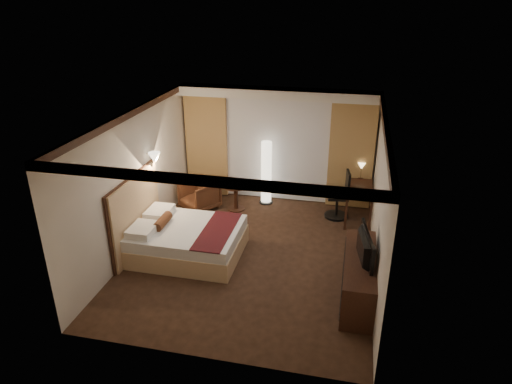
% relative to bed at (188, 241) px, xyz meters
% --- Properties ---
extents(floor, '(4.50, 5.50, 0.01)m').
position_rel_bed_xyz_m(floor, '(1.19, 0.23, -0.29)').
color(floor, black).
rests_on(floor, ground).
extents(ceiling, '(4.50, 5.50, 0.01)m').
position_rel_bed_xyz_m(ceiling, '(1.19, 0.23, 2.41)').
color(ceiling, white).
rests_on(ceiling, back_wall).
extents(back_wall, '(4.50, 0.02, 2.70)m').
position_rel_bed_xyz_m(back_wall, '(1.19, 2.98, 1.06)').
color(back_wall, beige).
rests_on(back_wall, floor).
extents(left_wall, '(0.02, 5.50, 2.70)m').
position_rel_bed_xyz_m(left_wall, '(-1.06, 0.23, 1.06)').
color(left_wall, beige).
rests_on(left_wall, floor).
extents(right_wall, '(0.02, 5.50, 2.70)m').
position_rel_bed_xyz_m(right_wall, '(3.44, 0.23, 1.06)').
color(right_wall, beige).
rests_on(right_wall, floor).
extents(crown_molding, '(4.50, 5.50, 0.12)m').
position_rel_bed_xyz_m(crown_molding, '(1.19, 0.23, 2.35)').
color(crown_molding, black).
rests_on(crown_molding, ceiling).
extents(soffit, '(4.50, 0.50, 0.20)m').
position_rel_bed_xyz_m(soffit, '(1.19, 2.73, 2.31)').
color(soffit, white).
rests_on(soffit, ceiling).
extents(curtain_sheer, '(2.48, 0.04, 2.45)m').
position_rel_bed_xyz_m(curtain_sheer, '(1.19, 2.90, 0.96)').
color(curtain_sheer, silver).
rests_on(curtain_sheer, back_wall).
extents(curtain_left_drape, '(1.00, 0.14, 2.45)m').
position_rel_bed_xyz_m(curtain_left_drape, '(-0.51, 2.84, 0.96)').
color(curtain_left_drape, tan).
rests_on(curtain_left_drape, back_wall).
extents(curtain_right_drape, '(1.00, 0.14, 2.45)m').
position_rel_bed_xyz_m(curtain_right_drape, '(2.89, 2.84, 0.96)').
color(curtain_right_drape, tan).
rests_on(curtain_right_drape, back_wall).
extents(wall_sconce, '(0.24, 0.24, 0.24)m').
position_rel_bed_xyz_m(wall_sconce, '(-0.90, 0.78, 1.33)').
color(wall_sconce, white).
rests_on(wall_sconce, left_wall).
extents(bed, '(2.00, 1.56, 0.59)m').
position_rel_bed_xyz_m(bed, '(0.00, 0.00, 0.00)').
color(bed, white).
rests_on(bed, floor).
extents(headboard, '(0.12, 1.86, 1.50)m').
position_rel_bed_xyz_m(headboard, '(-1.01, 0.00, 0.46)').
color(headboard, tan).
rests_on(headboard, floor).
extents(armchair, '(0.98, 0.97, 0.75)m').
position_rel_bed_xyz_m(armchair, '(-0.45, 1.97, 0.08)').
color(armchair, '#502F18').
rests_on(armchair, floor).
extents(side_table, '(0.56, 0.56, 0.61)m').
position_rel_bed_xyz_m(side_table, '(0.39, 2.11, 0.01)').
color(side_table, black).
rests_on(side_table, floor).
extents(floor_lamp, '(0.32, 0.32, 1.53)m').
position_rel_bed_xyz_m(floor_lamp, '(0.99, 2.62, 0.47)').
color(floor_lamp, white).
rests_on(floor_lamp, floor).
extents(desk, '(0.55, 1.31, 0.75)m').
position_rel_bed_xyz_m(desk, '(3.14, 2.28, 0.08)').
color(desk, black).
rests_on(desk, floor).
extents(desk_lamp, '(0.18, 0.18, 0.34)m').
position_rel_bed_xyz_m(desk_lamp, '(3.14, 2.78, 0.63)').
color(desk_lamp, '#FFD899').
rests_on(desk_lamp, desk).
extents(office_chair, '(0.60, 0.60, 1.09)m').
position_rel_bed_xyz_m(office_chair, '(2.67, 2.23, 0.25)').
color(office_chair, black).
rests_on(office_chair, floor).
extents(dresser, '(0.50, 1.89, 0.73)m').
position_rel_bed_xyz_m(dresser, '(3.19, -0.63, 0.07)').
color(dresser, black).
rests_on(dresser, floor).
extents(television, '(0.76, 1.11, 0.13)m').
position_rel_bed_xyz_m(television, '(3.16, -0.63, 0.74)').
color(television, black).
rests_on(television, dresser).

